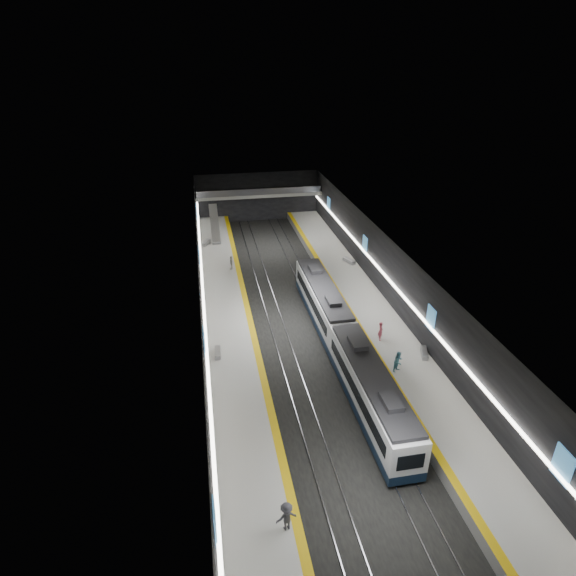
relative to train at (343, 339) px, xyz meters
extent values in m
plane|color=black|center=(-2.50, 6.29, -2.20)|extent=(70.00, 70.00, 0.00)
cube|color=beige|center=(-2.50, 6.29, 5.80)|extent=(20.00, 70.00, 0.04)
cube|color=black|center=(-12.50, 6.29, 1.80)|extent=(0.04, 70.00, 8.00)
cube|color=black|center=(7.50, 6.29, 1.80)|extent=(0.04, 70.00, 8.00)
cube|color=black|center=(-2.50, 41.29, 1.80)|extent=(20.00, 0.04, 8.00)
cube|color=slate|center=(-10.00, 6.29, -1.70)|extent=(5.00, 70.00, 1.00)
cube|color=#B2B2AD|center=(-10.00, 6.29, -1.19)|extent=(5.00, 70.00, 0.02)
cube|color=#E3B50B|center=(-7.80, 6.29, -1.18)|extent=(0.60, 70.00, 0.02)
cube|color=slate|center=(5.00, 6.29, -1.70)|extent=(5.00, 70.00, 1.00)
cube|color=#B2B2AD|center=(5.00, 6.29, -1.19)|extent=(5.00, 70.00, 0.02)
cube|color=#E3B50B|center=(2.80, 6.29, -1.18)|extent=(0.60, 70.00, 0.02)
cube|color=gray|center=(-5.72, 6.29, -2.14)|extent=(0.08, 70.00, 0.12)
cube|color=gray|center=(-4.28, 6.29, -2.14)|extent=(0.08, 70.00, 0.12)
cube|color=gray|center=(-0.72, 6.29, -2.14)|extent=(0.08, 70.00, 0.12)
cube|color=gray|center=(0.72, 6.29, -2.14)|extent=(0.08, 70.00, 0.12)
cube|color=#0E1E33|center=(0.00, -7.50, -1.45)|extent=(2.65, 15.00, 0.80)
cube|color=white|center=(0.00, -7.50, 0.20)|extent=(2.65, 15.00, 2.50)
cube|color=black|center=(0.00, -7.50, 1.60)|extent=(2.44, 14.25, 0.30)
cube|color=black|center=(0.00, -7.50, 0.25)|extent=(2.69, 13.20, 1.00)
cube|color=black|center=(0.00, -15.02, 0.15)|extent=(1.85, 0.05, 1.20)
cube|color=#0E1E33|center=(0.00, 7.50, -1.45)|extent=(2.65, 15.00, 0.80)
cube|color=white|center=(0.00, 7.50, 0.20)|extent=(2.65, 15.00, 2.50)
cube|color=black|center=(0.00, 7.50, 1.60)|extent=(2.44, 14.25, 0.30)
cube|color=black|center=(0.00, 7.50, 0.25)|extent=(2.69, 13.20, 1.00)
cube|color=black|center=(0.00, -0.02, 0.15)|extent=(1.85, 0.05, 1.20)
cube|color=#3E82BA|center=(-12.42, -18.71, 2.30)|extent=(0.10, 1.50, 2.20)
cube|color=#3E82BA|center=(-12.42, -1.71, 2.30)|extent=(0.10, 1.50, 2.20)
cube|color=#3E82BA|center=(-12.42, 16.29, 2.30)|extent=(0.10, 1.50, 2.20)
cube|color=#3E82BA|center=(-12.42, 33.29, 2.30)|extent=(0.10, 1.50, 2.20)
cube|color=#3E82BA|center=(7.42, -18.71, 2.30)|extent=(0.10, 1.50, 2.20)
cube|color=#3E82BA|center=(7.42, -1.71, 2.30)|extent=(0.10, 1.50, 2.20)
cube|color=#3E82BA|center=(7.42, 16.29, 2.30)|extent=(0.10, 1.50, 2.20)
cube|color=#3E82BA|center=(7.42, 33.29, 2.30)|extent=(0.10, 1.50, 2.20)
cube|color=white|center=(-12.30, 6.29, 1.60)|extent=(0.25, 68.60, 0.12)
cube|color=white|center=(7.30, 6.29, 1.60)|extent=(0.25, 68.60, 0.12)
cube|color=gray|center=(-2.50, 39.29, 2.80)|extent=(20.00, 3.00, 0.50)
cube|color=#47474C|center=(-2.50, 37.84, 3.55)|extent=(19.60, 0.08, 1.00)
cube|color=#99999E|center=(-10.00, 32.29, 0.70)|extent=(1.20, 7.50, 3.92)
cube|color=#99999E|center=(-11.38, 1.30, -0.97)|extent=(0.59, 1.85, 0.45)
cube|color=#99999E|center=(-11.46, 29.10, -0.94)|extent=(1.32, 2.12, 0.50)
cube|color=#99999E|center=(7.00, -2.21, -0.97)|extent=(1.09, 1.95, 0.46)
cube|color=#99999E|center=(6.51, 19.17, -0.95)|extent=(1.27, 2.08, 0.49)
imported|color=#B64458|center=(3.98, 0.98, -0.25)|extent=(0.60, 0.77, 1.88)
imported|color=teal|center=(3.72, -4.01, -0.24)|extent=(1.17, 1.12, 1.91)
imported|color=silver|center=(-8.61, 19.95, -0.32)|extent=(0.58, 1.08, 1.76)
imported|color=#42424A|center=(-8.45, -17.17, -0.22)|extent=(1.37, 0.94, 1.95)
camera|label=1|loc=(-11.82, -35.54, 23.81)|focal=30.00mm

